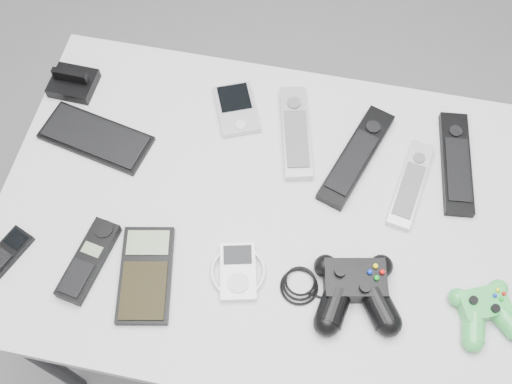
% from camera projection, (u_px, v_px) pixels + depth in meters
% --- Properties ---
extents(floor, '(3.50, 3.50, 0.00)m').
position_uv_depth(floor, '(269.00, 317.00, 1.83)').
color(floor, slate).
rests_on(floor, ground).
extents(desk, '(1.11, 0.71, 0.74)m').
position_uv_depth(desk, '(278.00, 227.00, 1.23)').
color(desk, '#9E9DA0').
rests_on(desk, floor).
extents(pda_keyboard, '(0.24, 0.14, 0.01)m').
position_uv_depth(pda_keyboard, '(96.00, 137.00, 1.25)').
color(pda_keyboard, black).
rests_on(pda_keyboard, desk).
extents(dock_bracket, '(0.10, 0.09, 0.05)m').
position_uv_depth(dock_bracket, '(72.00, 80.00, 1.29)').
color(dock_bracket, black).
rests_on(dock_bracket, desk).
extents(pda, '(0.12, 0.15, 0.02)m').
position_uv_depth(pda, '(237.00, 109.00, 1.28)').
color(pda, '#A7A7AE').
rests_on(pda, desk).
extents(remote_silver_a, '(0.10, 0.23, 0.02)m').
position_uv_depth(remote_silver_a, '(296.00, 132.00, 1.25)').
color(remote_silver_a, '#A7A7AE').
rests_on(remote_silver_a, desk).
extents(remote_black_a, '(0.14, 0.25, 0.03)m').
position_uv_depth(remote_black_a, '(356.00, 156.00, 1.22)').
color(remote_black_a, black).
rests_on(remote_black_a, desk).
extents(remote_black_b, '(0.08, 0.24, 0.02)m').
position_uv_depth(remote_black_b, '(456.00, 163.00, 1.21)').
color(remote_black_b, black).
rests_on(remote_black_b, desk).
extents(remote_silver_b, '(0.08, 0.20, 0.02)m').
position_uv_depth(remote_silver_b, '(411.00, 184.00, 1.19)').
color(remote_silver_b, '#BBBBC2').
rests_on(remote_silver_b, desk).
extents(mobile_phone, '(0.08, 0.11, 0.02)m').
position_uv_depth(mobile_phone, '(7.00, 252.00, 1.13)').
color(mobile_phone, black).
rests_on(mobile_phone, desk).
extents(cordless_handset, '(0.08, 0.17, 0.03)m').
position_uv_depth(cordless_handset, '(89.00, 260.00, 1.11)').
color(cordless_handset, black).
rests_on(cordless_handset, desk).
extents(calculator, '(0.13, 0.20, 0.02)m').
position_uv_depth(calculator, '(146.00, 274.00, 1.11)').
color(calculator, black).
rests_on(calculator, desk).
extents(mp3_player, '(0.13, 0.13, 0.02)m').
position_uv_depth(mp3_player, '(238.00, 271.00, 1.11)').
color(mp3_player, silver).
rests_on(mp3_player, desk).
extents(controller_black, '(0.29, 0.22, 0.05)m').
position_uv_depth(controller_black, '(356.00, 289.00, 1.08)').
color(controller_black, black).
rests_on(controller_black, desk).
extents(controller_green, '(0.16, 0.16, 0.04)m').
position_uv_depth(controller_green, '(486.00, 310.00, 1.06)').
color(controller_green, '#23833C').
rests_on(controller_green, desk).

